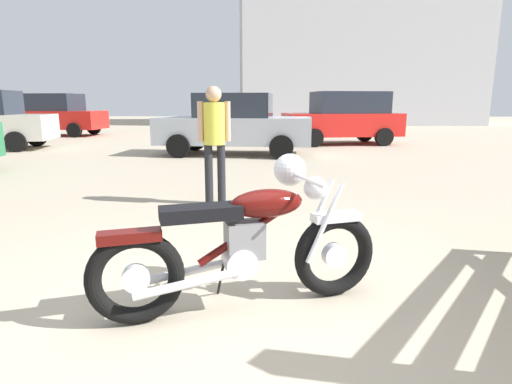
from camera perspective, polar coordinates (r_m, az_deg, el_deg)
name	(u,v)px	position (r m, az deg, el deg)	size (l,w,h in m)	color
ground_plane	(235,325)	(2.93, -2.80, -17.51)	(80.00, 80.00, 0.00)	tan
vintage_motorcycle	(248,241)	(2.98, -1.05, -6.63)	(2.01, 0.94, 1.07)	black
bystander	(214,133)	(5.97, -5.67, 7.95)	(0.45, 0.30, 1.66)	black
dark_sedan_left	(344,117)	(14.98, 11.84, 9.87)	(4.13, 2.32, 1.78)	black
pale_sedan_back	(234,124)	(11.75, -2.94, 9.15)	(4.33, 2.20, 1.67)	black
silver_sedan_mid	(55,114)	(20.35, -25.58, 9.49)	(4.03, 2.09, 1.78)	black
industrial_building	(353,43)	(30.37, 12.96, 19.11)	(15.82, 9.72, 10.53)	#B2B2B7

